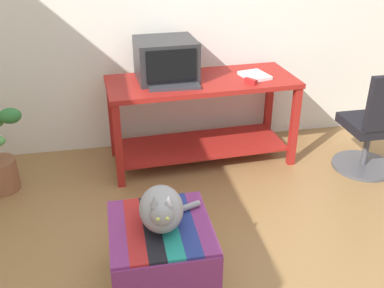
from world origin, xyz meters
The scene contains 9 objects.
back_wall centered at (0.00, 2.05, 1.30)m, with size 8.00×0.10×2.60m, color silver.
desk centered at (0.19, 1.60, 0.51)m, with size 1.59×0.70×0.75m.
tv_monitor centered at (-0.09, 1.68, 0.90)m, with size 0.50×0.46×0.33m.
keyboard centered at (-0.06, 1.45, 0.76)m, with size 0.40×0.15×0.02m, color #333338.
book centered at (0.63, 1.58, 0.76)m, with size 0.20×0.25×0.03m, color white.
ottoman_with_blanket centered at (-0.35, 0.18, 0.20)m, with size 0.57×0.60×0.40m.
cat centered at (-0.34, 0.18, 0.52)m, with size 0.38×0.38×0.28m.
office_chair centered at (1.53, 1.13, 0.39)m, with size 0.52×0.52×0.89m.
stapler centered at (0.55, 1.43, 0.77)m, with size 0.04×0.11×0.04m, color #A31E1E.
Camera 1 is at (-0.56, -1.82, 1.95)m, focal length 41.80 mm.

